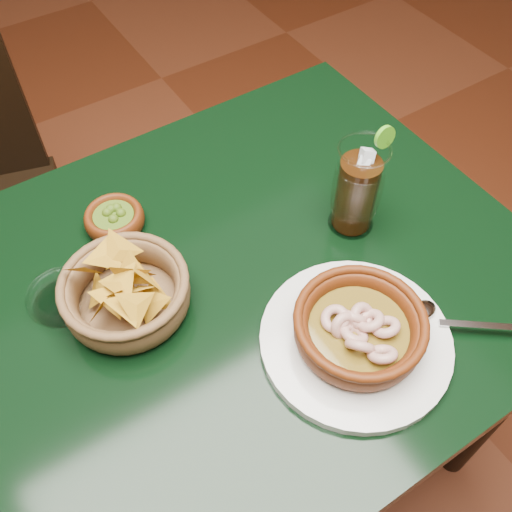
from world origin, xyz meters
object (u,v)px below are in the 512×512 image
cola_drink (357,189)px  shrimp_plate (358,332)px  dining_table (180,341)px  chip_basket (126,293)px

cola_drink → shrimp_plate: bearing=-127.0°
dining_table → shrimp_plate: (0.20, -0.20, 0.13)m
dining_table → cola_drink: bearing=-1.6°
shrimp_plate → chip_basket: size_ratio=1.58×
chip_basket → cola_drink: cola_drink is taller
dining_table → cola_drink: (0.34, -0.01, 0.18)m
shrimp_plate → cola_drink: 0.24m
dining_table → chip_basket: 0.15m
chip_basket → dining_table: bearing=-39.1°
chip_basket → cola_drink: 0.40m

